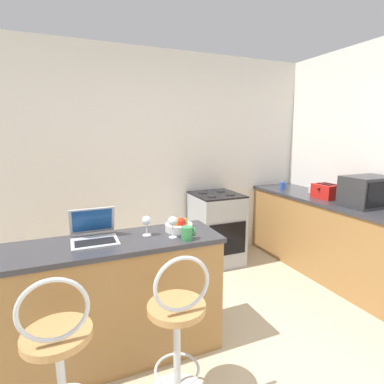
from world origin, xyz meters
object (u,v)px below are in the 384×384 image
wine_glass_tall (146,222)px  mug_blue (282,186)px  bar_stool_far (178,336)px  mug_white (312,189)px  laptop (94,232)px  stove_range (216,228)px  wine_glass_short (173,222)px  fruit_bowl (179,226)px  bar_stool_near (60,368)px  microwave (367,191)px  toaster (326,191)px  mug_green (187,233)px

wine_glass_tall → mug_blue: bearing=27.3°
bar_stool_far → mug_white: size_ratio=10.60×
laptop → mug_white: bearing=15.6°
stove_range → mug_white: size_ratio=9.69×
bar_stool_far → mug_white: bar_stool_far is taller
wine_glass_short → fruit_bowl: wine_glass_short is taller
bar_stool_near → mug_white: size_ratio=10.60×
microwave → wine_glass_tall: microwave is taller
bar_stool_far → toaster: size_ratio=3.63×
mug_white → mug_green: bearing=-154.6°
wine_glass_short → mug_green: bearing=-44.8°
toaster → bar_stool_near: bearing=-159.7°
microwave → toaster: microwave is taller
bar_stool_near → mug_blue: bearing=31.6°
mug_green → wine_glass_tall: wine_glass_tall is taller
microwave → mug_blue: 1.10m
mug_blue → wine_glass_short: 2.29m
laptop → stove_range: (1.55, 1.14, -0.50)m
bar_stool_far → toaster: toaster is taller
mug_blue → mug_white: bearing=-51.5°
bar_stool_near → laptop: laptop is taller
bar_stool_far → laptop: laptop is taller
laptop → wine_glass_short: size_ratio=1.98×
mug_green → stove_range: bearing=55.6°
bar_stool_near → wine_glass_tall: bearing=43.7°
microwave → fruit_bowl: bearing=-179.8°
wine_glass_short → stove_range: bearing=51.8°
mug_blue → laptop: bearing=-157.2°
laptop → mug_green: (0.60, -0.24, -0.01)m
wine_glass_tall → mug_white: 2.47m
bar_stool_near → wine_glass_tall: wine_glass_tall is taller
wine_glass_tall → mug_white: (2.34, 0.80, -0.06)m
microwave → wine_glass_tall: (-2.30, -0.02, -0.05)m
microwave → mug_blue: (-0.19, 1.07, -0.10)m
mug_blue → wine_glass_short: size_ratio=0.67×
toaster → stove_range: bearing=145.4°
microwave → mug_green: microwave is taller
stove_range → fruit_bowl: (-0.93, -1.18, 0.49)m
mug_green → fruit_bowl: 0.21m
wine_glass_short → mug_white: 2.37m
bar_stool_near → laptop: 0.83m
laptop → microwave: microwave is taller
bar_stool_far → wine_glass_short: 0.73m
fruit_bowl → mug_blue: bearing=30.2°
bar_stool_far → stove_range: size_ratio=1.09×
mug_white → fruit_bowl: size_ratio=0.45×
microwave → wine_glass_short: (-2.14, -0.13, -0.04)m
toaster → mug_blue: bearing=100.7°
toaster → mug_white: 0.35m
laptop → toaster: (2.59, 0.42, 0.03)m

